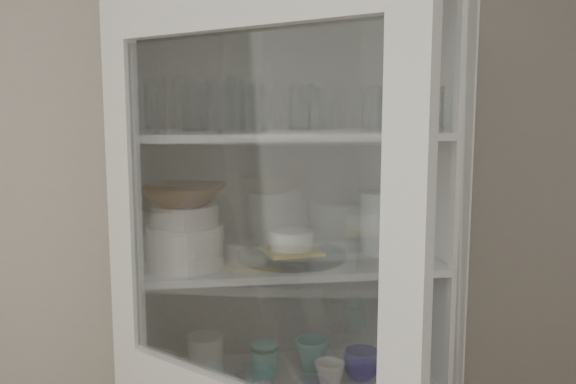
# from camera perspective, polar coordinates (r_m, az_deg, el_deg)

# --- Properties ---
(wall_back) EXTENTS (3.60, 0.02, 2.60)m
(wall_back) POSITION_cam_1_polar(r_m,az_deg,el_deg) (2.15, -6.15, -3.75)
(wall_back) COLOR #BCB1A6
(wall_back) RESTS_ON ground
(pantry_cabinet) EXTENTS (1.00, 0.45, 2.10)m
(pantry_cabinet) POSITION_cam_1_polar(r_m,az_deg,el_deg) (2.11, -0.24, -14.12)
(pantry_cabinet) COLOR silver
(pantry_cabinet) RESTS_ON floor
(tumbler_0) EXTENTS (0.08, 0.08, 0.13)m
(tumbler_0) POSITION_cam_1_polar(r_m,az_deg,el_deg) (1.72, -12.99, 7.40)
(tumbler_0) COLOR silver
(tumbler_0) RESTS_ON shelf_glass
(tumbler_1) EXTENTS (0.09, 0.09, 0.15)m
(tumbler_1) POSITION_cam_1_polar(r_m,az_deg,el_deg) (1.73, -3.23, 8.07)
(tumbler_1) COLOR silver
(tumbler_1) RESTS_ON shelf_glass
(tumbler_2) EXTENTS (0.08, 0.08, 0.14)m
(tumbler_2) POSITION_cam_1_polar(r_m,az_deg,el_deg) (1.71, -5.53, 7.75)
(tumbler_2) COLOR silver
(tumbler_2) RESTS_ON shelf_glass
(tumbler_3) EXTENTS (0.09, 0.09, 0.14)m
(tumbler_3) POSITION_cam_1_polar(r_m,az_deg,el_deg) (1.77, -4.18, 7.77)
(tumbler_3) COLOR silver
(tumbler_3) RESTS_ON shelf_glass
(tumbler_4) EXTENTS (0.09, 0.09, 0.13)m
(tumbler_4) POSITION_cam_1_polar(r_m,az_deg,el_deg) (1.81, 7.87, 7.61)
(tumbler_4) COLOR silver
(tumbler_4) RESTS_ON shelf_glass
(tumbler_5) EXTENTS (0.08, 0.08, 0.13)m
(tumbler_5) POSITION_cam_1_polar(r_m,az_deg,el_deg) (1.83, 8.45, 7.60)
(tumbler_5) COLOR silver
(tumbler_5) RESTS_ON shelf_glass
(tumbler_6) EXTENTS (0.09, 0.09, 0.13)m
(tumbler_6) POSITION_cam_1_polar(r_m,az_deg,el_deg) (1.86, 13.35, 7.55)
(tumbler_6) COLOR silver
(tumbler_6) RESTS_ON shelf_glass
(tumbler_7) EXTENTS (0.10, 0.10, 0.15)m
(tumbler_7) POSITION_cam_1_polar(r_m,az_deg,el_deg) (1.90, -8.62, 8.00)
(tumbler_7) COLOR silver
(tumbler_7) RESTS_ON shelf_glass
(tumbler_8) EXTENTS (0.09, 0.09, 0.14)m
(tumbler_8) POSITION_cam_1_polar(r_m,az_deg,el_deg) (1.87, -8.88, 7.79)
(tumbler_8) COLOR silver
(tumbler_8) RESTS_ON shelf_glass
(tumbler_9) EXTENTS (0.10, 0.10, 0.15)m
(tumbler_9) POSITION_cam_1_polar(r_m,az_deg,el_deg) (1.86, -5.92, 7.97)
(tumbler_9) COLOR silver
(tumbler_9) RESTS_ON shelf_glass
(tumbler_10) EXTENTS (0.09, 0.09, 0.14)m
(tumbler_10) POSITION_cam_1_polar(r_m,az_deg,el_deg) (1.90, 1.15, 7.85)
(tumbler_10) COLOR silver
(tumbler_10) RESTS_ON shelf_glass
(goblet_0) EXTENTS (0.08, 0.08, 0.19)m
(goblet_0) POSITION_cam_1_polar(r_m,az_deg,el_deg) (2.00, -5.03, 8.52)
(goblet_0) COLOR silver
(goblet_0) RESTS_ON shelf_glass
(goblet_1) EXTENTS (0.07, 0.07, 0.16)m
(goblet_1) POSITION_cam_1_polar(r_m,az_deg,el_deg) (1.94, -6.68, 8.11)
(goblet_1) COLOR silver
(goblet_1) RESTS_ON shelf_glass
(goblet_2) EXTENTS (0.07, 0.07, 0.16)m
(goblet_2) POSITION_cam_1_polar(r_m,az_deg,el_deg) (2.02, 1.99, 8.19)
(goblet_2) COLOR silver
(goblet_2) RESTS_ON shelf_glass
(goblet_3) EXTENTS (0.07, 0.07, 0.15)m
(goblet_3) POSITION_cam_1_polar(r_m,az_deg,el_deg) (2.07, 8.36, 7.98)
(goblet_3) COLOR silver
(goblet_3) RESTS_ON shelf_glass
(plate_stack_front) EXTENTS (0.23, 0.23, 0.13)m
(plate_stack_front) POSITION_cam_1_polar(r_m,az_deg,el_deg) (1.85, -9.57, -4.99)
(plate_stack_front) COLOR white
(plate_stack_front) RESTS_ON shelf_plates
(plate_stack_back) EXTENTS (0.21, 0.21, 0.06)m
(plate_stack_back) POSITION_cam_1_polar(r_m,az_deg,el_deg) (2.06, -11.93, -4.71)
(plate_stack_back) COLOR white
(plate_stack_back) RESTS_ON shelf_plates
(cream_bowl) EXTENTS (0.24, 0.24, 0.06)m
(cream_bowl) POSITION_cam_1_polar(r_m,az_deg,el_deg) (1.83, -9.64, -2.12)
(cream_bowl) COLOR silver
(cream_bowl) RESTS_ON plate_stack_front
(terracotta_bowl) EXTENTS (0.30, 0.30, 0.06)m
(terracotta_bowl) POSITION_cam_1_polar(r_m,az_deg,el_deg) (1.82, -9.69, -0.25)
(terracotta_bowl) COLOR brown
(terracotta_bowl) RESTS_ON cream_bowl
(glass_platter) EXTENTS (0.35, 0.35, 0.02)m
(glass_platter) POSITION_cam_1_polar(r_m,az_deg,el_deg) (1.93, 0.34, -5.94)
(glass_platter) COLOR silver
(glass_platter) RESTS_ON shelf_plates
(yellow_trivet) EXTENTS (0.19, 0.19, 0.01)m
(yellow_trivet) POSITION_cam_1_polar(r_m,az_deg,el_deg) (1.93, 0.34, -5.49)
(yellow_trivet) COLOR gold
(yellow_trivet) RESTS_ON glass_platter
(white_ramekin) EXTENTS (0.16, 0.16, 0.06)m
(white_ramekin) POSITION_cam_1_polar(r_m,az_deg,el_deg) (1.92, 0.34, -4.48)
(white_ramekin) COLOR white
(white_ramekin) RESTS_ON yellow_trivet
(grey_bowl_stack) EXTENTS (0.14, 0.14, 0.20)m
(grey_bowl_stack) POSITION_cam_1_polar(r_m,az_deg,el_deg) (2.01, 8.76, -2.82)
(grey_bowl_stack) COLOR silver
(grey_bowl_stack) RESTS_ON shelf_plates
(mug_blue) EXTENTS (0.13, 0.13, 0.10)m
(mug_blue) POSITION_cam_1_polar(r_m,az_deg,el_deg) (2.06, 6.93, -15.73)
(mug_blue) COLOR #0E0C80
(mug_blue) RESTS_ON shelf_mugs
(mug_teal) EXTENTS (0.14, 0.14, 0.10)m
(mug_teal) POSITION_cam_1_polar(r_m,az_deg,el_deg) (2.11, 2.24, -14.94)
(mug_teal) COLOR #197B78
(mug_teal) RESTS_ON shelf_mugs
(mug_white) EXTENTS (0.12, 0.12, 0.09)m
(mug_white) POSITION_cam_1_polar(r_m,az_deg,el_deg) (1.99, 3.93, -16.72)
(mug_white) COLOR white
(mug_white) RESTS_ON shelf_mugs
(teal_jar) EXTENTS (0.09, 0.09, 0.11)m
(teal_jar) POSITION_cam_1_polar(r_m,az_deg,el_deg) (2.06, -2.18, -15.42)
(teal_jar) COLOR #197B78
(teal_jar) RESTS_ON shelf_mugs
(measuring_cups) EXTENTS (0.11, 0.11, 0.04)m
(measuring_cups) POSITION_cam_1_polar(r_m,az_deg,el_deg) (2.00, -3.45, -17.31)
(measuring_cups) COLOR silver
(measuring_cups) RESTS_ON shelf_mugs
(white_canister) EXTENTS (0.15, 0.15, 0.14)m
(white_canister) POSITION_cam_1_polar(r_m,az_deg,el_deg) (2.07, -7.72, -14.98)
(white_canister) COLOR white
(white_canister) RESTS_ON shelf_mugs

